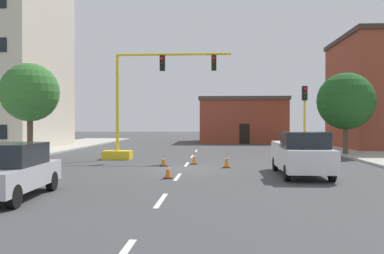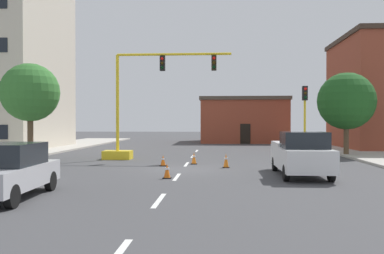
{
  "view_description": "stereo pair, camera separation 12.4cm",
  "coord_description": "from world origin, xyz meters",
  "px_view_note": "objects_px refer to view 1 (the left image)",
  "views": [
    {
      "loc": [
        1.72,
        -21.29,
        2.42
      ],
      "look_at": [
        0.16,
        4.83,
        2.1
      ],
      "focal_mm": 39.27,
      "sensor_mm": 36.0,
      "label": 1
    },
    {
      "loc": [
        1.84,
        -21.28,
        2.42
      ],
      "look_at": [
        0.16,
        4.83,
        2.1
      ],
      "focal_mm": 39.27,
      "sensor_mm": 36.0,
      "label": 2
    }
  ],
  "objects_px": {
    "traffic_light_pole_right": "(305,105)",
    "traffic_cone_roadside_a": "(168,171)",
    "tree_right_mid": "(346,101)",
    "pickup_truck_white": "(301,154)",
    "traffic_cone_roadside_c": "(194,158)",
    "tree_left_near": "(30,93)",
    "traffic_cone_roadside_d": "(226,161)",
    "traffic_signal_gantry": "(133,125)",
    "sedan_silver_near_left": "(9,170)",
    "traffic_cone_roadside_b": "(163,161)"
  },
  "relations": [
    {
      "from": "traffic_light_pole_right",
      "to": "traffic_cone_roadside_a",
      "type": "bearing_deg",
      "value": -126.9
    },
    {
      "from": "traffic_light_pole_right",
      "to": "tree_right_mid",
      "type": "distance_m",
      "value": 3.82
    },
    {
      "from": "pickup_truck_white",
      "to": "traffic_cone_roadside_c",
      "type": "xyz_separation_m",
      "value": [
        -5.07,
        4.87,
        -0.64
      ]
    },
    {
      "from": "traffic_light_pole_right",
      "to": "tree_left_near",
      "type": "xyz_separation_m",
      "value": [
        -17.58,
        -2.6,
        0.73
      ]
    },
    {
      "from": "traffic_cone_roadside_c",
      "to": "traffic_cone_roadside_d",
      "type": "height_order",
      "value": "traffic_cone_roadside_d"
    },
    {
      "from": "traffic_light_pole_right",
      "to": "traffic_cone_roadside_c",
      "type": "xyz_separation_m",
      "value": [
        -7.13,
        -4.44,
        -3.19
      ]
    },
    {
      "from": "traffic_light_pole_right",
      "to": "pickup_truck_white",
      "type": "bearing_deg",
      "value": -102.49
    },
    {
      "from": "tree_left_near",
      "to": "tree_right_mid",
      "type": "height_order",
      "value": "tree_left_near"
    },
    {
      "from": "traffic_signal_gantry",
      "to": "traffic_cone_roadside_d",
      "type": "height_order",
      "value": "traffic_signal_gantry"
    },
    {
      "from": "traffic_cone_roadside_c",
      "to": "sedan_silver_near_left",
      "type": "bearing_deg",
      "value": -115.38
    },
    {
      "from": "sedan_silver_near_left",
      "to": "traffic_cone_roadside_c",
      "type": "height_order",
      "value": "sedan_silver_near_left"
    },
    {
      "from": "traffic_signal_gantry",
      "to": "traffic_cone_roadside_b",
      "type": "relative_size",
      "value": 13.59
    },
    {
      "from": "tree_right_mid",
      "to": "pickup_truck_white",
      "type": "distance_m",
      "value": 12.78
    },
    {
      "from": "traffic_light_pole_right",
      "to": "sedan_silver_near_left",
      "type": "relative_size",
      "value": 1.05
    },
    {
      "from": "traffic_light_pole_right",
      "to": "traffic_cone_roadside_b",
      "type": "relative_size",
      "value": 7.91
    },
    {
      "from": "tree_left_near",
      "to": "tree_right_mid",
      "type": "relative_size",
      "value": 1.03
    },
    {
      "from": "traffic_cone_roadside_b",
      "to": "tree_right_mid",
      "type": "bearing_deg",
      "value": 31.81
    },
    {
      "from": "traffic_signal_gantry",
      "to": "tree_right_mid",
      "type": "distance_m",
      "value": 15.04
    },
    {
      "from": "traffic_signal_gantry",
      "to": "tree_right_mid",
      "type": "xyz_separation_m",
      "value": [
        14.53,
        3.47,
        1.68
      ]
    },
    {
      "from": "traffic_signal_gantry",
      "to": "traffic_cone_roadside_c",
      "type": "height_order",
      "value": "traffic_signal_gantry"
    },
    {
      "from": "traffic_signal_gantry",
      "to": "tree_left_near",
      "type": "relative_size",
      "value": 1.35
    },
    {
      "from": "tree_right_mid",
      "to": "traffic_cone_roadside_d",
      "type": "distance_m",
      "value": 12.34
    },
    {
      "from": "traffic_signal_gantry",
      "to": "sedan_silver_near_left",
      "type": "height_order",
      "value": "traffic_signal_gantry"
    },
    {
      "from": "traffic_signal_gantry",
      "to": "pickup_truck_white",
      "type": "xyz_separation_m",
      "value": [
        9.19,
        -7.77,
        -1.22
      ]
    },
    {
      "from": "pickup_truck_white",
      "to": "traffic_cone_roadside_b",
      "type": "distance_m",
      "value": 7.72
    },
    {
      "from": "pickup_truck_white",
      "to": "sedan_silver_near_left",
      "type": "height_order",
      "value": "pickup_truck_white"
    },
    {
      "from": "traffic_signal_gantry",
      "to": "pickup_truck_white",
      "type": "height_order",
      "value": "traffic_signal_gantry"
    },
    {
      "from": "pickup_truck_white",
      "to": "traffic_cone_roadside_a",
      "type": "height_order",
      "value": "pickup_truck_white"
    },
    {
      "from": "traffic_signal_gantry",
      "to": "traffic_cone_roadside_a",
      "type": "relative_size",
      "value": 12.57
    },
    {
      "from": "sedan_silver_near_left",
      "to": "traffic_cone_roadside_b",
      "type": "xyz_separation_m",
      "value": [
        3.61,
        9.95,
        -0.59
      ]
    },
    {
      "from": "tree_left_near",
      "to": "traffic_cone_roadside_a",
      "type": "bearing_deg",
      "value": -39.43
    },
    {
      "from": "tree_right_mid",
      "to": "traffic_cone_roadside_b",
      "type": "relative_size",
      "value": 9.73
    },
    {
      "from": "traffic_cone_roadside_a",
      "to": "traffic_signal_gantry",
      "type": "bearing_deg",
      "value": 110.3
    },
    {
      "from": "traffic_light_pole_right",
      "to": "tree_left_near",
      "type": "relative_size",
      "value": 0.79
    },
    {
      "from": "traffic_cone_roadside_c",
      "to": "traffic_cone_roadside_d",
      "type": "bearing_deg",
      "value": -44.22
    },
    {
      "from": "traffic_cone_roadside_a",
      "to": "traffic_cone_roadside_b",
      "type": "height_order",
      "value": "traffic_cone_roadside_a"
    },
    {
      "from": "tree_left_near",
      "to": "traffic_cone_roadside_c",
      "type": "relative_size",
      "value": 8.89
    },
    {
      "from": "tree_right_mid",
      "to": "traffic_cone_roadside_b",
      "type": "bearing_deg",
      "value": -148.19
    },
    {
      "from": "tree_left_near",
      "to": "sedan_silver_near_left",
      "type": "bearing_deg",
      "value": -67.98
    },
    {
      "from": "sedan_silver_near_left",
      "to": "traffic_light_pole_right",
      "type": "bearing_deg",
      "value": 51.37
    },
    {
      "from": "tree_right_mid",
      "to": "traffic_cone_roadside_c",
      "type": "distance_m",
      "value": 12.71
    },
    {
      "from": "traffic_cone_roadside_d",
      "to": "tree_right_mid",
      "type": "bearing_deg",
      "value": 43.31
    },
    {
      "from": "traffic_light_pole_right",
      "to": "tree_right_mid",
      "type": "xyz_separation_m",
      "value": [
        3.28,
        1.93,
        0.35
      ]
    },
    {
      "from": "traffic_light_pole_right",
      "to": "traffic_cone_roadside_c",
      "type": "bearing_deg",
      "value": -148.1
    },
    {
      "from": "traffic_cone_roadside_a",
      "to": "pickup_truck_white",
      "type": "bearing_deg",
      "value": 11.95
    },
    {
      "from": "tree_left_near",
      "to": "tree_right_mid",
      "type": "bearing_deg",
      "value": 12.25
    },
    {
      "from": "tree_left_near",
      "to": "traffic_cone_roadside_b",
      "type": "relative_size",
      "value": 10.07
    },
    {
      "from": "sedan_silver_near_left",
      "to": "traffic_signal_gantry",
      "type": "bearing_deg",
      "value": 85.41
    },
    {
      "from": "traffic_cone_roadside_a",
      "to": "traffic_cone_roadside_b",
      "type": "bearing_deg",
      "value": 99.55
    },
    {
      "from": "tree_right_mid",
      "to": "traffic_cone_roadside_c",
      "type": "xyz_separation_m",
      "value": [
        -10.41,
        -6.37,
        -3.54
      ]
    }
  ]
}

